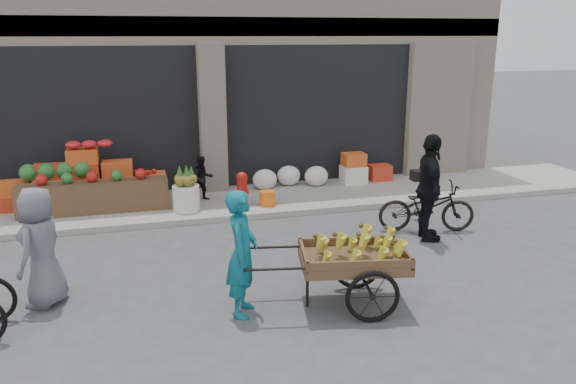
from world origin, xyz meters
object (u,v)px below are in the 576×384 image
object	(u,v)px
banana_cart	(350,255)
vendor_grey	(41,247)
vendor_woman	(242,253)
orange_bucket	(267,198)
cyclist	(429,188)
fire_hydrant	(242,188)
pineapple_bin	(186,198)
seated_person	(203,178)
bicycle	(427,207)

from	to	relation	value
banana_cart	vendor_grey	world-z (taller)	vendor_grey
banana_cart	vendor_woman	size ratio (longest dim) A/B	1.49
vendor_grey	vendor_woman	bearing A→B (deg)	93.09
orange_bucket	cyclist	world-z (taller)	cyclist
fire_hydrant	vendor_woman	size ratio (longest dim) A/B	0.43
pineapple_bin	banana_cart	bearing A→B (deg)	-68.63
banana_cart	cyclist	size ratio (longest dim) A/B	1.32
orange_bucket	seated_person	xyz separation A→B (m)	(-1.20, 0.70, 0.31)
vendor_grey	seated_person	bearing A→B (deg)	170.65
orange_bucket	banana_cart	distance (m)	4.28
fire_hydrant	bicycle	distance (m)	3.58
fire_hydrant	cyclist	xyz separation A→B (m)	(2.80, -2.35, 0.42)
seated_person	cyclist	size ratio (longest dim) A/B	0.50
pineapple_bin	cyclist	distance (m)	4.62
seated_person	vendor_woman	bearing A→B (deg)	-100.90
orange_bucket	vendor_grey	xyz separation A→B (m)	(-3.74, -3.17, 0.53)
cyclist	vendor_grey	bearing A→B (deg)	113.56
fire_hydrant	banana_cart	xyz separation A→B (m)	(0.61, -4.31, 0.20)
vendor_woman	vendor_grey	xyz separation A→B (m)	(-2.47, 0.94, -0.02)
orange_bucket	seated_person	size ratio (longest dim) A/B	0.34
vendor_woman	cyclist	xyz separation A→B (m)	(3.58, 1.81, 0.11)
vendor_woman	pineapple_bin	bearing A→B (deg)	25.05
bicycle	banana_cart	bearing A→B (deg)	149.88
pineapple_bin	vendor_grey	size ratio (longest dim) A/B	0.33
fire_hydrant	orange_bucket	bearing A→B (deg)	-5.71
pineapple_bin	fire_hydrant	world-z (taller)	fire_hydrant
pineapple_bin	banana_cart	world-z (taller)	banana_cart
cyclist	orange_bucket	bearing A→B (deg)	60.40
vendor_woman	bicycle	distance (m)	4.39
orange_bucket	cyclist	xyz separation A→B (m)	(2.30, -2.30, 0.66)
seated_person	bicycle	distance (m)	4.53
seated_person	banana_cart	distance (m)	5.13
vendor_grey	fire_hydrant	bearing A→B (deg)	158.75
bicycle	orange_bucket	bearing A→B (deg)	68.16
bicycle	cyclist	world-z (taller)	cyclist
fire_hydrant	seated_person	xyz separation A→B (m)	(-0.70, 0.65, 0.08)
banana_cart	vendor_grey	size ratio (longest dim) A/B	1.53
orange_bucket	seated_person	distance (m)	1.42
fire_hydrant	vendor_grey	bearing A→B (deg)	-135.19
vendor_grey	pineapple_bin	bearing A→B (deg)	170.72
bicycle	fire_hydrant	bearing A→B (deg)	72.37
fire_hydrant	vendor_woman	xyz separation A→B (m)	(-0.78, -4.16, 0.31)
banana_cart	bicycle	bearing A→B (deg)	54.83
orange_bucket	cyclist	bearing A→B (deg)	-44.99
pineapple_bin	vendor_woman	world-z (taller)	vendor_woman
fire_hydrant	bicycle	world-z (taller)	bicycle
orange_bucket	vendor_grey	bearing A→B (deg)	-139.73
fire_hydrant	banana_cart	distance (m)	4.35
seated_person	orange_bucket	bearing A→B (deg)	-40.26
seated_person	vendor_grey	distance (m)	4.63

